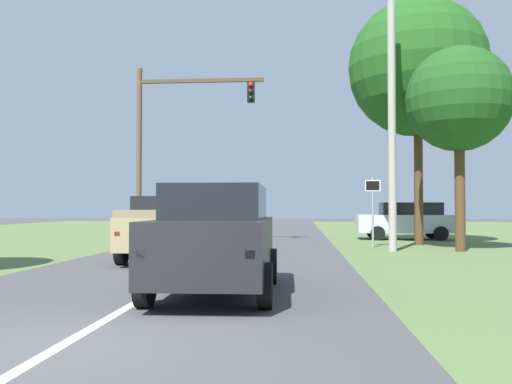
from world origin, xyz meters
TOP-DOWN VIEW (x-y plane):
  - ground_plane at (0.00, 9.53)m, footprint 120.00×120.00m
  - red_suv_near at (1.18, 3.85)m, footprint 2.17×4.54m
  - pickup_truck_lead at (-1.21, 10.10)m, footprint 2.45×5.57m
  - traffic_light at (-3.12, 17.79)m, footprint 5.72×0.40m
  - keep_moving_sign at (5.54, 15.61)m, footprint 0.60×0.09m
  - oak_tree_right at (7.66, 17.25)m, footprint 5.80×5.80m
  - crossing_suv_far at (7.89, 21.04)m, footprint 4.72×2.09m
  - utility_pole_right at (5.98, 13.68)m, footprint 0.28×0.28m
  - extra_tree_1 at (8.35, 13.80)m, footprint 3.73×3.73m

SIDE VIEW (x-z plane):
  - ground_plane at x=0.00m, z-range 0.00..0.00m
  - crossing_suv_far at x=7.89m, z-range 0.04..1.84m
  - pickup_truck_lead at x=-1.21m, z-range 0.04..1.92m
  - red_suv_near at x=1.18m, z-range 0.05..2.01m
  - keep_moving_sign at x=5.54m, z-range 0.38..3.14m
  - utility_pole_right at x=5.98m, z-range 0.00..8.98m
  - traffic_light at x=-3.12m, z-range 1.11..8.92m
  - extra_tree_1 at x=8.35m, z-range 1.75..9.04m
  - oak_tree_right at x=7.66m, z-range 2.27..12.63m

